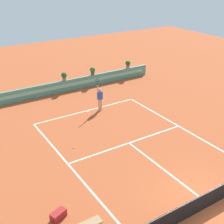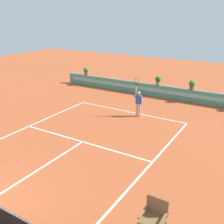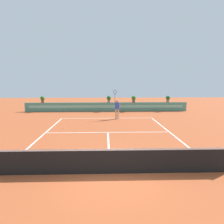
{
  "view_description": "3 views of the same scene",
  "coord_description": "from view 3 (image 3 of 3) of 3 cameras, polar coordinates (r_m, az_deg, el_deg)",
  "views": [
    {
      "loc": [
        -9.44,
        -6.56,
        9.75
      ],
      "look_at": [
        0.36,
        8.92,
        1.0
      ],
      "focal_mm": 48.75,
      "sensor_mm": 36.0,
      "label": 1
    },
    {
      "loc": [
        8.21,
        -4.05,
        6.6
      ],
      "look_at": [
        0.36,
        8.92,
        1.0
      ],
      "focal_mm": 43.25,
      "sensor_mm": 36.0,
      "label": 2
    },
    {
      "loc": [
        -0.19,
        -7.53,
        3.39
      ],
      "look_at": [
        0.36,
        8.92,
        1.0
      ],
      "focal_mm": 34.61,
      "sensor_mm": 36.0,
      "label": 3
    }
  ],
  "objects": [
    {
      "name": "court_lines",
      "position": [
        14.64,
        -1.12,
        -5.11
      ],
      "size": [
        8.32,
        11.94,
        0.01
      ],
      "color": "white",
      "rests_on": "ground"
    },
    {
      "name": "tennis_player",
      "position": [
        19.15,
        1.35,
        1.24
      ],
      "size": [
        0.61,
        0.28,
        2.58
      ],
      "color": "tan",
      "rests_on": "ground"
    },
    {
      "name": "tennis_ball_near_baseline",
      "position": [
        15.84,
        -12.6,
        -4.17
      ],
      "size": [
        0.07,
        0.07,
        0.07
      ],
      "primitive_type": "sphere",
      "color": "#CCE033",
      "rests_on": "ground"
    },
    {
      "name": "potted_plant_far_left",
      "position": [
        24.96,
        -17.87,
        3.32
      ],
      "size": [
        0.48,
        0.48,
        0.72
      ],
      "color": "brown",
      "rests_on": "back_wall_barrier"
    },
    {
      "name": "back_wall_barrier",
      "position": [
        24.09,
        -1.45,
        1.37
      ],
      "size": [
        18.0,
        0.21,
        1.0
      ],
      "color": "#4C8E7A",
      "rests_on": "ground"
    },
    {
      "name": "net",
      "position": [
        8.06,
        -0.46,
        -12.67
      ],
      "size": [
        8.92,
        0.1,
        1.0
      ],
      "color": "#333333",
      "rests_on": "ground"
    },
    {
      "name": "potted_plant_right",
      "position": [
        24.21,
        5.75,
        3.54
      ],
      "size": [
        0.48,
        0.48,
        0.72
      ],
      "color": "#514C47",
      "rests_on": "back_wall_barrier"
    },
    {
      "name": "potted_plant_far_right",
      "position": [
        25.02,
        14.55,
        3.47
      ],
      "size": [
        0.48,
        0.48,
        0.72
      ],
      "color": "gray",
      "rests_on": "back_wall_barrier"
    },
    {
      "name": "ground_plane",
      "position": [
        13.95,
        -1.08,
        -5.81
      ],
      "size": [
        60.0,
        60.0,
        0.0
      ],
      "primitive_type": "plane",
      "color": "#A84C28"
    },
    {
      "name": "potted_plant_centre",
      "position": [
        24.0,
        -0.83,
        3.54
      ],
      "size": [
        0.48,
        0.48,
        0.72
      ],
      "color": "gray",
      "rests_on": "back_wall_barrier"
    }
  ]
}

